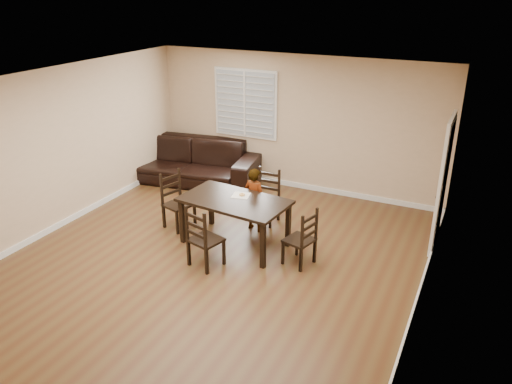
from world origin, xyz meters
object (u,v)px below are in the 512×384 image
chair_far (200,241)px  donut (242,194)px  dining_table (234,205)px  chair_left (174,201)px  chair_right (305,241)px  child (255,200)px  chair_near (268,197)px  sofa (188,161)px

chair_far → donut: (0.15, 1.06, 0.36)m
dining_table → chair_far: bearing=-91.2°
chair_left → chair_right: size_ratio=1.09×
chair_right → child: (-1.19, 0.75, 0.15)m
chair_near → chair_right: size_ratio=1.05×
dining_table → chair_near: 1.09m
chair_left → child: size_ratio=0.89×
sofa → chair_left: bearing=-72.2°
chair_left → sofa: (-0.96, 1.92, -0.01)m
chair_near → child: 0.47m
chair_near → chair_far: chair_far is taller
child → donut: (-0.02, -0.42, 0.25)m
chair_left → child: 1.41m
donut → chair_right: bearing=-15.4°
chair_left → sofa: 2.15m
chair_far → donut: size_ratio=10.27×
chair_far → chair_right: (1.37, 0.73, -0.03)m
dining_table → chair_near: (0.10, 1.06, -0.27)m
dining_table → chair_right: (1.26, -0.15, -0.29)m
chair_near → chair_left: bearing=-145.7°
dining_table → donut: donut is taller
chair_far → sofa: size_ratio=0.33×
chair_right → chair_left: bearing=-81.7°
chair_far → donut: bearing=-82.9°
child → donut: child is taller
chair_left → donut: 1.35m
chair_far → chair_left: size_ratio=0.99×
chair_right → donut: 1.32m
dining_table → child: bearing=90.0°
dining_table → chair_left: 1.30m
dining_table → chair_right: size_ratio=1.94×
chair_far → sofa: 3.63m
chair_far → child: size_ratio=0.88×
sofa → donut: bearing=-48.6°
dining_table → chair_left: bearing=179.0°
sofa → chair_far: bearing=-63.2°
chair_right → child: child is taller
chair_left → sofa: chair_left is taller
chair_near → chair_left: size_ratio=0.97×
chair_near → sofa: size_ratio=0.32×
chair_near → sofa: (-2.32, 1.02, 0.01)m
sofa → dining_table: bearing=-51.8°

